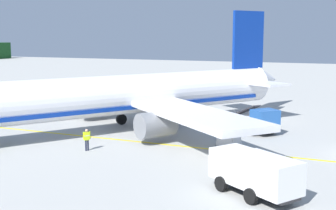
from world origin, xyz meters
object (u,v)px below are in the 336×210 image
object	(u,v)px
airliner_foreground	(125,96)
service_truck_baggage	(254,172)
service_truck_catering	(258,121)
crew_loader_left	(87,138)
cargo_container_near	(229,138)

from	to	relation	value
airliner_foreground	service_truck_baggage	distance (m)	20.50
airliner_foreground	service_truck_catering	distance (m)	12.95
service_truck_baggage	crew_loader_left	xyz separation A→B (m)	(4.95, 14.53, -0.38)
crew_loader_left	airliner_foreground	bearing A→B (deg)	7.04
service_truck_catering	crew_loader_left	world-z (taller)	service_truck_catering
service_truck_baggage	cargo_container_near	distance (m)	10.79
airliner_foreground	service_truck_catering	world-z (taller)	airliner_foreground
service_truck_catering	service_truck_baggage	bearing A→B (deg)	-168.85
crew_loader_left	cargo_container_near	bearing A→B (deg)	-64.30
service_truck_catering	crew_loader_left	bearing A→B (deg)	136.71
airliner_foreground	service_truck_baggage	xyz separation A→B (m)	(-13.21, -15.55, -1.96)
airliner_foreground	crew_loader_left	world-z (taller)	airliner_foreground
airliner_foreground	crew_loader_left	distance (m)	8.65
service_truck_catering	cargo_container_near	distance (m)	6.97
airliner_foreground	service_truck_baggage	world-z (taller)	airliner_foreground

